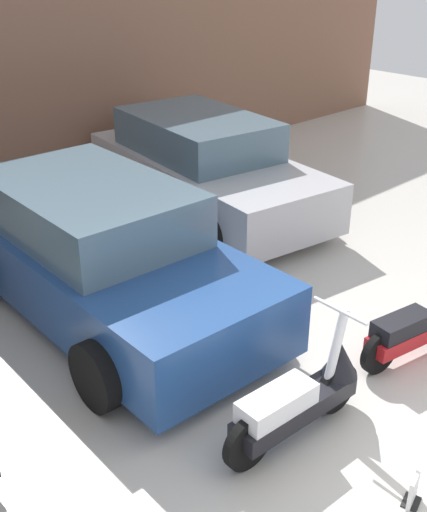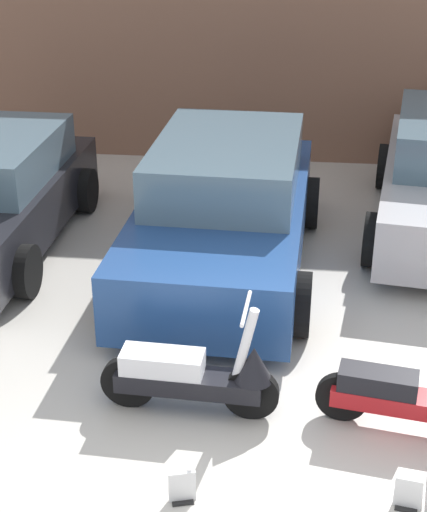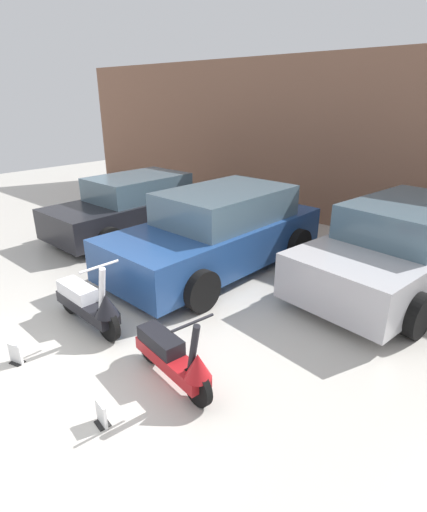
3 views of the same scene
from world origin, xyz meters
TOP-DOWN VIEW (x-y plane):
  - ground_plane at (0.00, 0.00)m, footprint 28.00×28.00m
  - wall_back at (0.00, 7.66)m, footprint 19.60×0.12m
  - scooter_front_left at (-0.67, 0.96)m, footprint 1.53×0.55m
  - scooter_front_right at (1.09, 0.91)m, footprint 1.40×0.55m
  - car_rear_left at (-3.60, 4.08)m, footprint 1.94×3.93m
  - car_rear_center at (-0.71, 3.79)m, footprint 2.22×4.40m
  - car_rear_right at (2.11, 5.21)m, footprint 2.49×4.44m
  - placard_near_left_scooter at (-0.64, -0.11)m, footprint 0.20×0.16m
  - placard_near_right_scooter at (0.99, 0.01)m, footprint 0.20×0.15m

SIDE VIEW (x-z plane):
  - ground_plane at x=0.00m, z-range 0.00..0.00m
  - placard_near_left_scooter at x=-0.64m, z-range -0.02..0.24m
  - placard_near_right_scooter at x=0.99m, z-range -0.02..0.24m
  - scooter_front_right at x=1.09m, z-range -0.14..0.84m
  - scooter_front_left at x=-0.67m, z-range -0.16..0.91m
  - car_rear_left at x=-3.60m, z-range -0.03..1.30m
  - car_rear_right at x=2.11m, z-range -0.03..1.41m
  - car_rear_center at x=-0.71m, z-range -0.03..1.44m
  - wall_back at x=0.00m, z-range 0.00..3.98m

